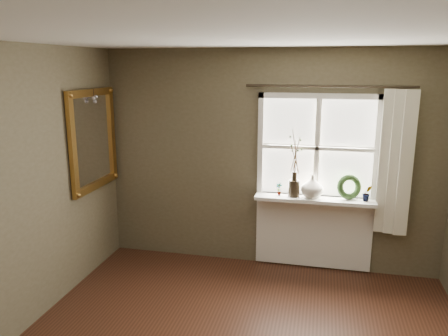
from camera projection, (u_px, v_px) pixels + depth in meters
ceiling at (229, 33)px, 2.74m from camera, size 4.50×4.50×0.00m
wall_back at (269, 160)px, 5.22m from camera, size 4.00×0.10×2.60m
window_frame at (317, 148)px, 4.99m from camera, size 1.36×0.06×1.24m
window_sill at (314, 199)px, 5.02m from camera, size 1.36×0.26×0.04m
window_apron at (313, 232)px, 5.22m from camera, size 1.36×0.04×0.88m
dark_jug at (294, 188)px, 5.04m from camera, size 0.16×0.16×0.19m
cream_vase at (312, 186)px, 4.99m from camera, size 0.33×0.33×0.26m
wreath at (349, 190)px, 4.94m from camera, size 0.32×0.23×0.30m
potted_plant_left at (279, 189)px, 5.08m from camera, size 0.09×0.08×0.15m
potted_plant_right at (367, 193)px, 4.87m from camera, size 0.12×0.10×0.18m
curtain at (395, 163)px, 4.74m from camera, size 0.36×0.12×1.59m
curtain_rod at (329, 86)px, 4.75m from camera, size 1.84×0.03×0.03m
gilt_mirror at (93, 139)px, 5.01m from camera, size 0.10×0.97×1.15m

